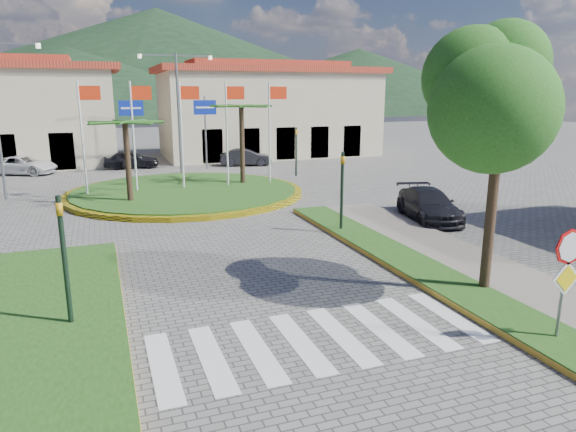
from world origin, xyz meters
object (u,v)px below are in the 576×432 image
object	(u,v)px
stop_sign	(567,267)
white_van	(23,165)
deciduous_tree	(501,102)
car_dark_b	(246,157)
car_dark_a	(131,159)
roundabout_island	(186,191)
car_side_right	(429,205)

from	to	relation	value
stop_sign	white_van	world-z (taller)	stop_sign
deciduous_tree	car_dark_b	bearing A→B (deg)	88.60
white_van	car_dark_a	xyz separation A→B (m)	(7.10, 0.45, 0.04)
deciduous_tree	white_van	bearing A→B (deg)	117.71
stop_sign	car_dark_a	world-z (taller)	stop_sign
roundabout_island	car_side_right	xyz separation A→B (m)	(9.06, -9.32, 0.49)
deciduous_tree	white_van	xyz separation A→B (m)	(-14.69, 27.97, -4.56)
roundabout_island	deciduous_tree	xyz separation A→B (m)	(5.50, -17.00, 5.01)
roundabout_island	car_dark_a	xyz separation A→B (m)	(-2.09, 11.42, 0.49)
deciduous_tree	car_dark_a	bearing A→B (deg)	104.95
white_van	car_side_right	bearing A→B (deg)	-113.72
stop_sign	deciduous_tree	distance (m)	4.59
stop_sign	car_side_right	distance (m)	11.56
deciduous_tree	car_side_right	bearing A→B (deg)	65.14
deciduous_tree	car_dark_b	size ratio (longest dim) A/B	1.77
roundabout_island	white_van	distance (m)	14.32
car_side_right	car_dark_a	bearing A→B (deg)	133.15
stop_sign	car_dark_a	xyz separation A→B (m)	(-6.99, 31.45, -1.13)
deciduous_tree	car_dark_b	world-z (taller)	deciduous_tree
car_side_right	roundabout_island	bearing A→B (deg)	149.07
roundabout_island	stop_sign	bearing A→B (deg)	-76.27
white_van	car_dark_a	distance (m)	7.11
stop_sign	roundabout_island	bearing A→B (deg)	103.73
white_van	car_dark_b	size ratio (longest dim) A/B	1.15
car_dark_a	car_side_right	size ratio (longest dim) A/B	0.85
car_dark_b	car_side_right	size ratio (longest dim) A/B	0.84
car_dark_b	deciduous_tree	bearing A→B (deg)	-167.44
roundabout_island	stop_sign	world-z (taller)	roundabout_island
car_side_right	deciduous_tree	bearing A→B (deg)	-99.98
car_dark_a	car_dark_b	bearing A→B (deg)	-97.94
deciduous_tree	white_van	size ratio (longest dim) A/B	1.53
stop_sign	white_van	bearing A→B (deg)	114.43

